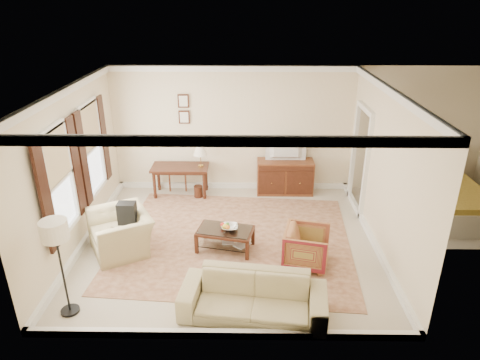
{
  "coord_description": "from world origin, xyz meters",
  "views": [
    {
      "loc": [
        0.3,
        -6.96,
        4.33
      ],
      "look_at": [
        0.2,
        0.3,
        1.15
      ],
      "focal_mm": 32.0,
      "sensor_mm": 36.0,
      "label": 1
    }
  ],
  "objects_px": {
    "coffee_table": "(225,234)",
    "striped_armchair": "(307,245)",
    "club_armchair": "(120,226)",
    "tv": "(287,143)",
    "writing_desk": "(180,171)",
    "sofa": "(253,291)",
    "sideboard": "(285,177)"
  },
  "relations": [
    {
      "from": "tv",
      "to": "sofa",
      "type": "relative_size",
      "value": 0.42
    },
    {
      "from": "tv",
      "to": "club_armchair",
      "type": "xyz_separation_m",
      "value": [
        -3.17,
        -2.49,
        -0.74
      ]
    },
    {
      "from": "sofa",
      "to": "sideboard",
      "type": "bearing_deg",
      "value": 86.72
    },
    {
      "from": "striped_armchair",
      "to": "coffee_table",
      "type": "bearing_deg",
      "value": 85.93
    },
    {
      "from": "striped_armchair",
      "to": "club_armchair",
      "type": "bearing_deg",
      "value": 96.47
    },
    {
      "from": "sideboard",
      "to": "writing_desk",
      "type": "bearing_deg",
      "value": -176.61
    },
    {
      "from": "tv",
      "to": "club_armchair",
      "type": "relative_size",
      "value": 0.78
    },
    {
      "from": "sideboard",
      "to": "sofa",
      "type": "bearing_deg",
      "value": -100.76
    },
    {
      "from": "coffee_table",
      "to": "tv",
      "type": "bearing_deg",
      "value": 62.38
    },
    {
      "from": "sideboard",
      "to": "club_armchair",
      "type": "xyz_separation_m",
      "value": [
        -3.17,
        -2.51,
        0.1
      ]
    },
    {
      "from": "writing_desk",
      "to": "striped_armchair",
      "type": "xyz_separation_m",
      "value": [
        2.55,
        -2.78,
        -0.22
      ]
    },
    {
      "from": "striped_armchair",
      "to": "sofa",
      "type": "xyz_separation_m",
      "value": [
        -0.93,
        -1.28,
        0.03
      ]
    },
    {
      "from": "writing_desk",
      "to": "club_armchair",
      "type": "relative_size",
      "value": 1.14
    },
    {
      "from": "tv",
      "to": "striped_armchair",
      "type": "distance_m",
      "value": 3.03
    },
    {
      "from": "writing_desk",
      "to": "tv",
      "type": "height_order",
      "value": "tv"
    },
    {
      "from": "writing_desk",
      "to": "striped_armchair",
      "type": "height_order",
      "value": "striped_armchair"
    },
    {
      "from": "writing_desk",
      "to": "sofa",
      "type": "relative_size",
      "value": 0.61
    },
    {
      "from": "sideboard",
      "to": "club_armchair",
      "type": "bearing_deg",
      "value": -141.58
    },
    {
      "from": "striped_armchair",
      "to": "sideboard",
      "type": "bearing_deg",
      "value": 16.05
    },
    {
      "from": "striped_armchair",
      "to": "club_armchair",
      "type": "height_order",
      "value": "club_armchair"
    },
    {
      "from": "tv",
      "to": "striped_armchair",
      "type": "bearing_deg",
      "value": 92.63
    },
    {
      "from": "sideboard",
      "to": "sofa",
      "type": "distance_m",
      "value": 4.28
    },
    {
      "from": "sideboard",
      "to": "coffee_table",
      "type": "distance_m",
      "value": 2.79
    },
    {
      "from": "coffee_table",
      "to": "striped_armchair",
      "type": "distance_m",
      "value": 1.49
    },
    {
      "from": "writing_desk",
      "to": "tv",
      "type": "xyz_separation_m",
      "value": [
        2.42,
        0.12,
        0.64
      ]
    },
    {
      "from": "sideboard",
      "to": "sofa",
      "type": "height_order",
      "value": "sofa"
    },
    {
      "from": "coffee_table",
      "to": "sideboard",
      "type": "bearing_deg",
      "value": 62.57
    },
    {
      "from": "striped_armchair",
      "to": "club_armchair",
      "type": "xyz_separation_m",
      "value": [
        -3.3,
        0.4,
        0.12
      ]
    },
    {
      "from": "club_armchair",
      "to": "sofa",
      "type": "height_order",
      "value": "club_armchair"
    },
    {
      "from": "coffee_table",
      "to": "sofa",
      "type": "bearing_deg",
      "value": -74.36
    },
    {
      "from": "writing_desk",
      "to": "striped_armchair",
      "type": "relative_size",
      "value": 1.71
    },
    {
      "from": "tv",
      "to": "coffee_table",
      "type": "height_order",
      "value": "tv"
    }
  ]
}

